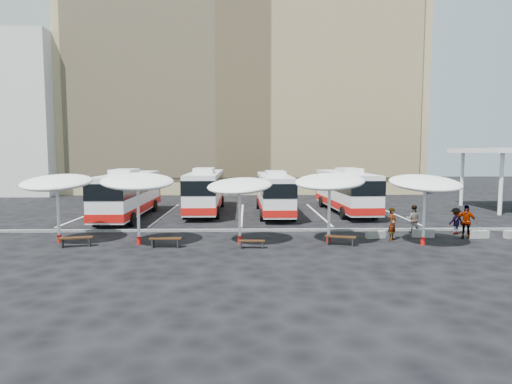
{
  "coord_description": "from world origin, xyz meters",
  "views": [
    {
      "loc": [
        0.4,
        -25.44,
        4.84
      ],
      "look_at": [
        1.0,
        3.0,
        2.2
      ],
      "focal_mm": 30.0,
      "sensor_mm": 36.0,
      "label": 1
    }
  ],
  "objects_px": {
    "sunshade_4": "(425,183)",
    "wood_bench_2": "(252,242)",
    "bus_3": "(345,189)",
    "wood_bench_3": "(340,238)",
    "bus_2": "(274,192)",
    "conc_bench_2": "(478,234)",
    "conc_bench_1": "(423,233)",
    "passenger_1": "(413,219)",
    "bus_0": "(129,193)",
    "sunshade_1": "(138,182)",
    "conc_bench_0": "(376,235)",
    "passenger_3": "(455,221)",
    "wood_bench_0": "(76,239)",
    "passenger_2": "(466,222)",
    "sunshade_0": "(57,183)",
    "sunshade_2": "(240,186)",
    "passenger_0": "(393,224)",
    "bus_1": "(205,189)",
    "sunshade_3": "(330,182)",
    "wood_bench_1": "(166,240)"
  },
  "relations": [
    {
      "from": "sunshade_4",
      "to": "wood_bench_2",
      "type": "relative_size",
      "value": 2.96
    },
    {
      "from": "bus_3",
      "to": "wood_bench_3",
      "type": "xyz_separation_m",
      "value": [
        -3.09,
        -12.43,
        -1.48
      ]
    },
    {
      "from": "wood_bench_2",
      "to": "bus_2",
      "type": "bearing_deg",
      "value": 81.08
    },
    {
      "from": "sunshade_4",
      "to": "conc_bench_2",
      "type": "bearing_deg",
      "value": 24.58
    },
    {
      "from": "bus_2",
      "to": "conc_bench_1",
      "type": "xyz_separation_m",
      "value": [
        7.95,
        -9.46,
        -1.54
      ]
    },
    {
      "from": "bus_2",
      "to": "passenger_1",
      "type": "xyz_separation_m",
      "value": [
        7.88,
        -8.17,
        -0.92
      ]
    },
    {
      "from": "bus_0",
      "to": "sunshade_1",
      "type": "height_order",
      "value": "sunshade_1"
    },
    {
      "from": "conc_bench_0",
      "to": "bus_2",
      "type": "bearing_deg",
      "value": 117.91
    },
    {
      "from": "bus_3",
      "to": "passenger_3",
      "type": "relative_size",
      "value": 7.29
    },
    {
      "from": "wood_bench_0",
      "to": "passenger_3",
      "type": "height_order",
      "value": "passenger_3"
    },
    {
      "from": "sunshade_1",
      "to": "passenger_2",
      "type": "relative_size",
      "value": 2.5
    },
    {
      "from": "passenger_2",
      "to": "passenger_1",
      "type": "bearing_deg",
      "value": -177.71
    },
    {
      "from": "sunshade_0",
      "to": "sunshade_1",
      "type": "height_order",
      "value": "sunshade_1"
    },
    {
      "from": "sunshade_1",
      "to": "passenger_3",
      "type": "distance_m",
      "value": 18.35
    },
    {
      "from": "passenger_3",
      "to": "passenger_1",
      "type": "bearing_deg",
      "value": -31.42
    },
    {
      "from": "bus_0",
      "to": "sunshade_2",
      "type": "distance_m",
      "value": 12.47
    },
    {
      "from": "sunshade_4",
      "to": "passenger_0",
      "type": "distance_m",
      "value": 2.92
    },
    {
      "from": "wood_bench_3",
      "to": "passenger_1",
      "type": "height_order",
      "value": "passenger_1"
    },
    {
      "from": "bus_3",
      "to": "wood_bench_0",
      "type": "relative_size",
      "value": 6.81
    },
    {
      "from": "bus_1",
      "to": "sunshade_0",
      "type": "relative_size",
      "value": 2.98
    },
    {
      "from": "sunshade_4",
      "to": "passenger_1",
      "type": "xyz_separation_m",
      "value": [
        0.8,
        3.39,
        -2.4
      ]
    },
    {
      "from": "bus_0",
      "to": "conc_bench_2",
      "type": "distance_m",
      "value": 23.36
    },
    {
      "from": "sunshade_0",
      "to": "passenger_2",
      "type": "relative_size",
      "value": 2.01
    },
    {
      "from": "sunshade_1",
      "to": "sunshade_3",
      "type": "xyz_separation_m",
      "value": [
        10.08,
        0.3,
        -0.04
      ]
    },
    {
      "from": "wood_bench_2",
      "to": "passenger_3",
      "type": "distance_m",
      "value": 12.58
    },
    {
      "from": "sunshade_1",
      "to": "sunshade_3",
      "type": "height_order",
      "value": "sunshade_1"
    },
    {
      "from": "wood_bench_1",
      "to": "wood_bench_2",
      "type": "height_order",
      "value": "wood_bench_1"
    },
    {
      "from": "wood_bench_1",
      "to": "conc_bench_2",
      "type": "xyz_separation_m",
      "value": [
        17.27,
        2.07,
        -0.17
      ]
    },
    {
      "from": "wood_bench_3",
      "to": "conc_bench_0",
      "type": "bearing_deg",
      "value": 36.96
    },
    {
      "from": "bus_2",
      "to": "conc_bench_2",
      "type": "relative_size",
      "value": 9.61
    },
    {
      "from": "sunshade_3",
      "to": "wood_bench_3",
      "type": "distance_m",
      "value": 3.02
    },
    {
      "from": "bus_0",
      "to": "sunshade_1",
      "type": "bearing_deg",
      "value": -72.3
    },
    {
      "from": "sunshade_1",
      "to": "passenger_3",
      "type": "xyz_separation_m",
      "value": [
        18.01,
        2.46,
        -2.53
      ]
    },
    {
      "from": "sunshade_3",
      "to": "passenger_2",
      "type": "bearing_deg",
      "value": 6.82
    },
    {
      "from": "sunshade_0",
      "to": "wood_bench_2",
      "type": "relative_size",
      "value": 2.83
    },
    {
      "from": "wood_bench_2",
      "to": "passenger_1",
      "type": "height_order",
      "value": "passenger_1"
    },
    {
      "from": "wood_bench_1",
      "to": "conc_bench_2",
      "type": "relative_size",
      "value": 1.44
    },
    {
      "from": "bus_3",
      "to": "passenger_1",
      "type": "relative_size",
      "value": 6.86
    },
    {
      "from": "wood_bench_3",
      "to": "conc_bench_2",
      "type": "xyz_separation_m",
      "value": [
        8.23,
        1.74,
        -0.16
      ]
    },
    {
      "from": "sunshade_0",
      "to": "conc_bench_2",
      "type": "xyz_separation_m",
      "value": [
        23.22,
        0.76,
        -3.02
      ]
    },
    {
      "from": "bus_1",
      "to": "wood_bench_3",
      "type": "bearing_deg",
      "value": -57.67
    },
    {
      "from": "bus_2",
      "to": "passenger_0",
      "type": "bearing_deg",
      "value": -60.86
    },
    {
      "from": "wood_bench_3",
      "to": "passenger_0",
      "type": "xyz_separation_m",
      "value": [
        3.16,
        1.24,
        0.52
      ]
    },
    {
      "from": "sunshade_4",
      "to": "passenger_2",
      "type": "height_order",
      "value": "sunshade_4"
    },
    {
      "from": "bus_0",
      "to": "passenger_0",
      "type": "height_order",
      "value": "bus_0"
    },
    {
      "from": "bus_2",
      "to": "passenger_1",
      "type": "bearing_deg",
      "value": -46.74
    },
    {
      "from": "passenger_3",
      "to": "passenger_0",
      "type": "bearing_deg",
      "value": 1.71
    },
    {
      "from": "bus_1",
      "to": "passenger_2",
      "type": "distance_m",
      "value": 19.27
    },
    {
      "from": "passenger_3",
      "to": "conc_bench_1",
      "type": "bearing_deg",
      "value": 0.44
    },
    {
      "from": "sunshade_1",
      "to": "bus_2",
      "type": "bearing_deg",
      "value": 54.95
    }
  ]
}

